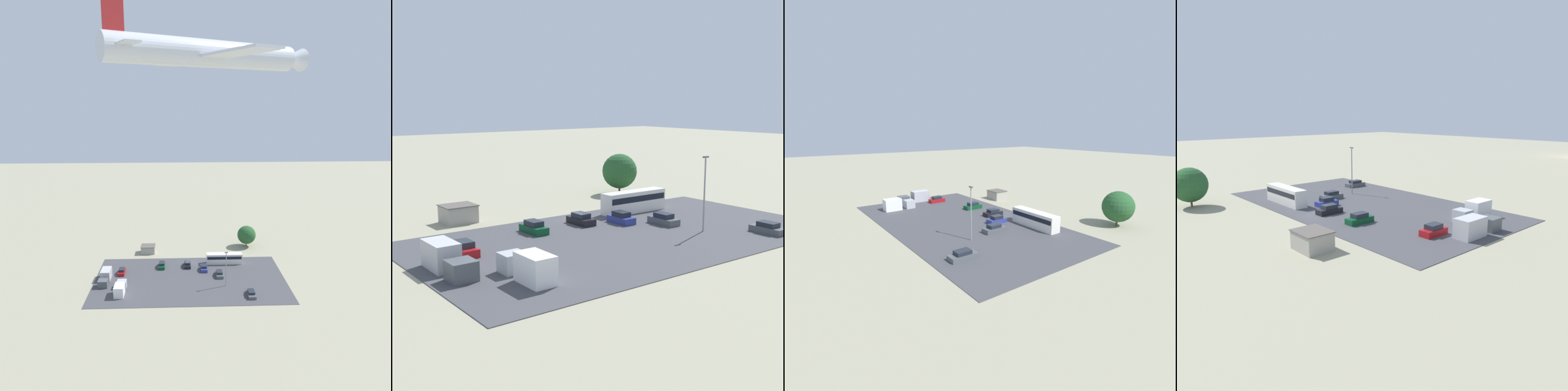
{
  "view_description": "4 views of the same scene",
  "coord_description": "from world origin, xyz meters",
  "views": [
    {
      "loc": [
        2.5,
        109.95,
        49.55
      ],
      "look_at": [
        -0.7,
        31.08,
        29.79
      ],
      "focal_mm": 35.0,
      "sensor_mm": 36.0,
      "label": 1
    },
    {
      "loc": [
        44.47,
        60.91,
        17.13
      ],
      "look_at": [
        5.84,
        10.35,
        5.86
      ],
      "focal_mm": 50.0,
      "sensor_mm": 36.0,
      "label": 2
    },
    {
      "loc": [
        -52.75,
        44.07,
        19.75
      ],
      "look_at": [
        -5.66,
        10.1,
        7.0
      ],
      "focal_mm": 28.0,
      "sensor_mm": 36.0,
      "label": 3
    },
    {
      "loc": [
        52.91,
        -34.14,
        17.04
      ],
      "look_at": [
        1.88,
        10.63,
        2.21
      ],
      "focal_mm": 35.0,
      "sensor_mm": 36.0,
      "label": 4
    }
  ],
  "objects": [
    {
      "name": "ground_plane",
      "position": [
        0.0,
        0.0,
        0.0
      ],
      "size": [
        400.0,
        400.0,
        0.0
      ],
      "primitive_type": "plane",
      "color": "gray"
    },
    {
      "name": "parking_lot_surface",
      "position": [
        0.0,
        10.57,
        0.04
      ],
      "size": [
        53.93,
        30.02,
        0.08
      ],
      "color": "#424247",
      "rests_on": "ground"
    },
    {
      "name": "shed_building",
      "position": [
        13.5,
        -9.66,
        1.28
      ],
      "size": [
        4.71,
        4.03,
        2.54
      ],
      "color": "#9E998E",
      "rests_on": "ground"
    },
    {
      "name": "bus",
      "position": [
        -10.87,
        0.05,
        1.82
      ],
      "size": [
        11.05,
        2.5,
        3.24
      ],
      "rotation": [
        0.0,
        0.0,
        1.57
      ],
      "color": "silver",
      "rests_on": "ground"
    },
    {
      "name": "parked_car_0",
      "position": [
        -4.3,
        4.76,
        0.76
      ],
      "size": [
        1.91,
        4.14,
        1.63
      ],
      "rotation": [
        0.0,
        0.0,
        3.14
      ],
      "color": "navy",
      "rests_on": "ground"
    },
    {
      "name": "parked_car_1",
      "position": [
        -8.53,
        8.84,
        0.73
      ],
      "size": [
        1.95,
        4.5,
        1.55
      ],
      "rotation": [
        0.0,
        0.0,
        3.14
      ],
      "color": "#4C5156",
      "rests_on": "ground"
    },
    {
      "name": "parked_car_2",
      "position": [
        0.6,
        1.93,
        0.75
      ],
      "size": [
        1.95,
        4.44,
        1.6
      ],
      "rotation": [
        0.0,
        0.0,
        3.14
      ],
      "color": "black",
      "rests_on": "ground"
    },
    {
      "name": "parked_car_3",
      "position": [
        8.41,
        2.21,
        0.76
      ],
      "size": [
        1.89,
        4.46,
        1.63
      ],
      "color": "#0C4723",
      "rests_on": "ground"
    },
    {
      "name": "parked_car_4",
      "position": [
        19.96,
        6.24,
        0.77
      ],
      "size": [
        1.89,
        4.14,
        1.65
      ],
      "color": "maroon",
      "rests_on": "ground"
    },
    {
      "name": "parked_car_5",
      "position": [
        -15.65,
        20.63,
        0.68
      ],
      "size": [
        1.97,
        4.58,
        1.44
      ],
      "color": "#4C5156",
      "rests_on": "ground"
    },
    {
      "name": "parked_truck_0",
      "position": [
        18.7,
        17.88,
        1.39
      ],
      "size": [
        2.47,
        7.49,
        2.87
      ],
      "rotation": [
        0.0,
        0.0,
        3.14
      ],
      "color": "#ADB2B7",
      "rests_on": "ground"
    },
    {
      "name": "parked_truck_1",
      "position": [
        23.89,
        10.67,
        1.39
      ],
      "size": [
        2.6,
        8.39,
        2.85
      ],
      "color": "#4C5156",
      "rests_on": "ground"
    },
    {
      "name": "tree_near_shed",
      "position": [
        -20.28,
        -14.25,
        4.14
      ],
      "size": [
        6.37,
        6.37,
        7.32
      ],
      "color": "brown",
      "rests_on": "ground"
    },
    {
      "name": "light_pole_lot_centre",
      "position": [
        -9.65,
        14.96,
        5.46
      ],
      "size": [
        0.9,
        0.28,
        9.88
      ],
      "color": "gray",
      "rests_on": "ground"
    }
  ]
}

